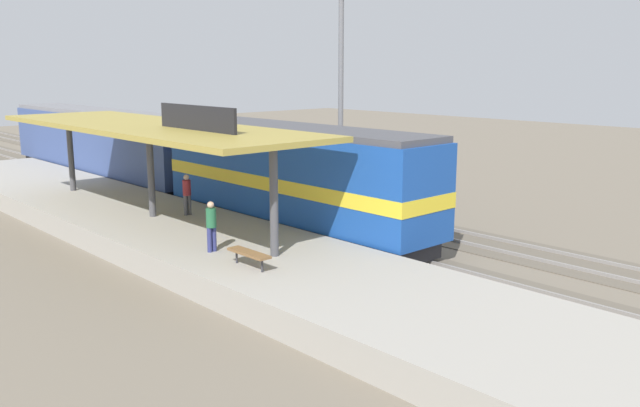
# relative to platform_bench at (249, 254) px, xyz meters

# --- Properties ---
(ground_plane) EXTENTS (120.00, 120.00, 0.00)m
(ground_plane) POSITION_rel_platform_bench_xyz_m (8.00, 8.49, -1.34)
(ground_plane) COLOR #706656
(track_near) EXTENTS (3.20, 110.00, 0.16)m
(track_near) POSITION_rel_platform_bench_xyz_m (6.00, 8.49, -1.31)
(track_near) COLOR #5F5649
(track_near) RESTS_ON ground
(track_far) EXTENTS (3.20, 110.00, 0.16)m
(track_far) POSITION_rel_platform_bench_xyz_m (10.60, 8.49, -1.31)
(track_far) COLOR #5F5649
(track_far) RESTS_ON ground
(platform) EXTENTS (6.00, 44.00, 0.90)m
(platform) POSITION_rel_platform_bench_xyz_m (1.40, 8.49, -0.89)
(platform) COLOR #9E998E
(platform) RESTS_ON ground
(station_canopy) EXTENTS (5.20, 18.00, 4.70)m
(station_canopy) POSITION_rel_platform_bench_xyz_m (1.40, 8.40, 3.19)
(station_canopy) COLOR #47474C
(station_canopy) RESTS_ON platform
(platform_bench) EXTENTS (0.44, 1.70, 0.50)m
(platform_bench) POSITION_rel_platform_bench_xyz_m (0.00, 0.00, 0.00)
(platform_bench) COLOR #333338
(platform_bench) RESTS_ON platform
(locomotive) EXTENTS (2.93, 14.43, 4.44)m
(locomotive) POSITION_rel_platform_bench_xyz_m (6.00, 4.99, 1.07)
(locomotive) COLOR #28282D
(locomotive) RESTS_ON track_near
(passenger_carriage_single) EXTENTS (2.90, 20.00, 4.24)m
(passenger_carriage_single) POSITION_rel_platform_bench_xyz_m (6.00, 22.99, 0.97)
(passenger_carriage_single) COLOR #28282D
(passenger_carriage_single) RESTS_ON track_near
(freight_car) EXTENTS (2.80, 12.00, 3.54)m
(freight_car) POSITION_rel_platform_bench_xyz_m (10.60, 11.95, 0.63)
(freight_car) COLOR #28282D
(freight_car) RESTS_ON track_far
(light_mast) EXTENTS (1.10, 1.10, 11.70)m
(light_mast) POSITION_rel_platform_bench_xyz_m (13.80, 10.08, 7.05)
(light_mast) COLOR slate
(light_mast) RESTS_ON ground
(person_waiting) EXTENTS (0.34, 0.34, 1.71)m
(person_waiting) POSITION_rel_platform_bench_xyz_m (0.18, 2.30, 0.51)
(person_waiting) COLOR navy
(person_waiting) RESTS_ON platform
(person_walking) EXTENTS (0.34, 0.34, 1.71)m
(person_walking) POSITION_rel_platform_bench_xyz_m (2.59, 7.72, 0.51)
(person_walking) COLOR #4C4C51
(person_walking) RESTS_ON platform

